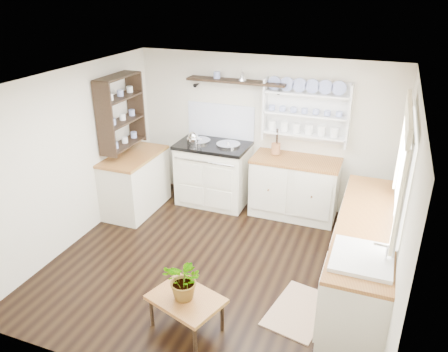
{
  "coord_description": "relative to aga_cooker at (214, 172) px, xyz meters",
  "views": [
    {
      "loc": [
        1.71,
        -4.25,
        3.25
      ],
      "look_at": [
        -0.01,
        0.25,
        1.1
      ],
      "focal_mm": 35.0,
      "sensor_mm": 36.0,
      "label": 1
    }
  ],
  "objects": [
    {
      "name": "floor",
      "position": [
        0.69,
        -1.57,
        -0.5
      ],
      "size": [
        4.0,
        3.8,
        0.01
      ],
      "primitive_type": "cube",
      "color": "black",
      "rests_on": "ground"
    },
    {
      "name": "wall_back",
      "position": [
        0.69,
        0.33,
        0.65
      ],
      "size": [
        4.0,
        0.02,
        2.3
      ],
      "primitive_type": "cube",
      "color": "beige",
      "rests_on": "ground"
    },
    {
      "name": "wall_right",
      "position": [
        2.69,
        -1.57,
        0.65
      ],
      "size": [
        0.02,
        3.8,
        2.3
      ],
      "primitive_type": "cube",
      "color": "beige",
      "rests_on": "ground"
    },
    {
      "name": "wall_left",
      "position": [
        -1.31,
        -1.57,
        0.65
      ],
      "size": [
        0.02,
        3.8,
        2.3
      ],
      "primitive_type": "cube",
      "color": "beige",
      "rests_on": "ground"
    },
    {
      "name": "ceiling",
      "position": [
        0.69,
        -1.57,
        1.8
      ],
      "size": [
        4.0,
        3.8,
        0.01
      ],
      "primitive_type": "cube",
      "color": "white",
      "rests_on": "wall_back"
    },
    {
      "name": "window",
      "position": [
        2.64,
        -1.42,
        1.06
      ],
      "size": [
        0.08,
        1.55,
        1.22
      ],
      "color": "white",
      "rests_on": "wall_right"
    },
    {
      "name": "aga_cooker",
      "position": [
        0.0,
        0.0,
        0.0
      ],
      "size": [
        1.1,
        0.76,
        1.02
      ],
      "color": "white",
      "rests_on": "floor"
    },
    {
      "name": "back_cabinets",
      "position": [
        1.29,
        0.03,
        -0.04
      ],
      "size": [
        1.27,
        0.63,
        0.9
      ],
      "color": "#ECE4CC",
      "rests_on": "floor"
    },
    {
      "name": "right_cabinets",
      "position": [
        2.39,
        -1.47,
        -0.04
      ],
      "size": [
        0.62,
        2.43,
        0.9
      ],
      "color": "#ECE4CC",
      "rests_on": "floor"
    },
    {
      "name": "belfast_sink",
      "position": [
        2.39,
        -2.22,
        0.3
      ],
      "size": [
        0.55,
        0.6,
        0.45
      ],
      "color": "white",
      "rests_on": "right_cabinets"
    },
    {
      "name": "left_cabinets",
      "position": [
        -1.01,
        -0.67,
        -0.04
      ],
      "size": [
        0.62,
        1.13,
        0.9
      ],
      "color": "#ECE4CC",
      "rests_on": "floor"
    },
    {
      "name": "plate_rack",
      "position": [
        1.34,
        0.29,
        1.05
      ],
      "size": [
        1.2,
        0.22,
        0.9
      ],
      "color": "white",
      "rests_on": "wall_back"
    },
    {
      "name": "high_shelf",
      "position": [
        0.29,
        0.21,
        1.41
      ],
      "size": [
        1.5,
        0.29,
        0.16
      ],
      "color": "black",
      "rests_on": "wall_back"
    },
    {
      "name": "left_shelving",
      "position": [
        -1.15,
        -0.67,
        1.05
      ],
      "size": [
        0.28,
        0.8,
        1.05
      ],
      "primitive_type": "cube",
      "color": "black",
      "rests_on": "wall_left"
    },
    {
      "name": "kettle",
      "position": [
        -0.28,
        -0.12,
        0.55
      ],
      "size": [
        0.19,
        0.19,
        0.24
      ],
      "primitive_type": null,
      "color": "silver",
      "rests_on": "aga_cooker"
    },
    {
      "name": "utensil_crock",
      "position": [
        0.95,
        0.11,
        0.49
      ],
      "size": [
        0.14,
        0.14,
        0.16
      ],
      "primitive_type": "cylinder",
      "color": "#9F633A",
      "rests_on": "back_cabinets"
    },
    {
      "name": "center_table",
      "position": [
        0.81,
        -2.72,
        -0.16
      ],
      "size": [
        0.83,
        0.7,
        0.38
      ],
      "rotation": [
        0.0,
        0.0,
        -0.32
      ],
      "color": "brown",
      "rests_on": "floor"
    },
    {
      "name": "potted_plant",
      "position": [
        0.81,
        -2.72,
        0.1
      ],
      "size": [
        0.45,
        0.41,
        0.44
      ],
      "primitive_type": "imported",
      "rotation": [
        0.0,
        0.0,
        -0.19
      ],
      "color": "#3F7233",
      "rests_on": "center_table"
    },
    {
      "name": "floor_rug",
      "position": [
        1.83,
        -2.07,
        -0.49
      ],
      "size": [
        0.7,
        0.94,
        0.02
      ],
      "primitive_type": "cube",
      "rotation": [
        0.0,
        0.0,
        -0.2
      ],
      "color": "#86674E",
      "rests_on": "floor"
    }
  ]
}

